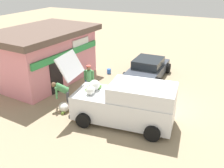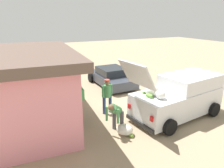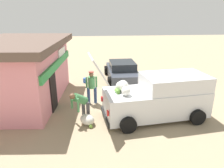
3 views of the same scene
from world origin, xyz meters
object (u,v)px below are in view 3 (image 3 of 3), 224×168
Objects in this scene: delivery_van at (159,97)px; customer_bending at (81,102)px; vendor_standing at (92,85)px; unloaded_banana_pile at (87,120)px; storefront_bar at (21,71)px; parked_sedan at (122,71)px; paint_bucket at (85,80)px.

delivery_van is 3.33m from customer_bending.
vendor_standing is (1.69, 2.87, 0.01)m from delivery_van.
delivery_van is at bearing -120.48° from vendor_standing.
delivery_van is 6.05× the size of unloaded_banana_pile.
delivery_van is at bearing -110.37° from storefront_bar.
customer_bending is (-5.51, 2.50, 0.27)m from parked_sedan.
unloaded_banana_pile is at bearing 96.73° from delivery_van.
unloaded_banana_pile is at bearing -129.59° from storefront_bar.
unloaded_banana_pile reaches higher than paint_bucket.
customer_bending reaches higher than parked_sedan.
storefront_bar is 6.42m from parked_sedan.
vendor_standing is 1.23× the size of customer_bending.
paint_bucket is at bearing 100.52° from parked_sedan.
vendor_standing is at bearing -14.35° from customer_bending.
customer_bending is at bearing 41.06° from unloaded_banana_pile.
paint_bucket is at bearing 33.88° from delivery_van.
parked_sedan is 6.23m from unloaded_banana_pile.
parked_sedan is at bearing -28.73° from vendor_standing.
storefront_bar is 1.69× the size of parked_sedan.
vendor_standing is at bearing 151.27° from parked_sedan.
storefront_bar is 3.97m from customer_bending.
storefront_bar is at bearing 79.09° from vendor_standing.
delivery_van reaches higher than vendor_standing.
storefront_bar is 4.26m from paint_bucket.
unloaded_banana_pile is 5.34m from paint_bucket.
customer_bending is (-0.07, 3.32, -0.09)m from delivery_van.
delivery_van reaches higher than unloaded_banana_pile.
unloaded_banana_pile is (-2.05, 0.20, -0.76)m from vendor_standing.
customer_bending is 1.61× the size of unloaded_banana_pile.
paint_bucket is at bearing 8.02° from vendor_standing.
vendor_standing reaches higher than customer_bending.
delivery_van is at bearing -83.27° from unloaded_banana_pile.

